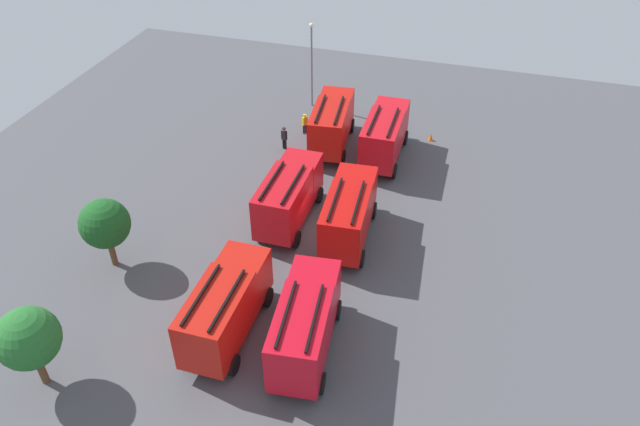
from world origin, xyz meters
TOP-DOWN VIEW (x-y plane):
  - ground_plane at (0.00, 0.00)m, footprint 56.84×56.84m
  - fire_truck_0 at (-9.74, -2.15)m, footprint 7.42×3.38m
  - fire_truck_1 at (-0.36, -1.96)m, footprint 7.36×3.17m
  - fire_truck_2 at (9.59, -2.11)m, footprint 7.24×2.84m
  - fire_truck_3 at (-9.80, 2.12)m, footprint 7.21×2.78m
  - fire_truck_4 at (0.34, 2.19)m, footprint 7.21×2.77m
  - fire_truck_5 at (10.16, 2.11)m, footprint 7.43×3.40m
  - firefighter_0 at (8.85, 5.51)m, footprint 0.37×0.48m
  - firefighter_1 at (11.60, 4.73)m, footprint 0.48×0.45m
  - tree_0 at (-15.22, 9.59)m, footprint 3.02×3.02m
  - tree_1 at (-6.63, 10.97)m, footprint 2.95×2.95m
  - traffic_cone_0 at (12.89, 0.12)m, footprint 0.39×0.39m
  - traffic_cone_1 at (13.35, -5.18)m, footprint 0.39×0.39m
  - lamppost at (16.33, 5.60)m, footprint 0.36×0.36m

SIDE VIEW (x-z plane):
  - ground_plane at x=0.00m, z-range 0.00..0.00m
  - traffic_cone_0 at x=12.89m, z-range 0.00..0.55m
  - traffic_cone_1 at x=13.35m, z-range 0.00..0.56m
  - firefighter_1 at x=11.60m, z-range 0.09..1.75m
  - firefighter_0 at x=8.85m, z-range 0.12..1.93m
  - fire_truck_0 at x=-9.74m, z-range 0.21..4.09m
  - fire_truck_1 at x=-0.36m, z-range 0.21..4.09m
  - fire_truck_2 at x=9.59m, z-range 0.21..4.09m
  - fire_truck_3 at x=-9.80m, z-range 0.21..4.09m
  - fire_truck_4 at x=0.34m, z-range 0.21..4.09m
  - fire_truck_5 at x=10.16m, z-range 0.21..4.09m
  - tree_1 at x=-6.63m, z-range 0.79..5.36m
  - tree_0 at x=-15.22m, z-range 0.81..5.49m
  - lamppost at x=16.33m, z-range 0.58..7.87m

